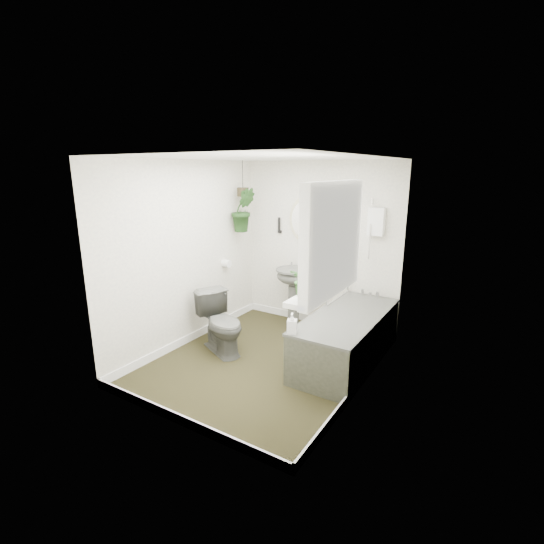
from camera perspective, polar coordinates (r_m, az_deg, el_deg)
The scene contains 22 objects.
floor at distance 4.74m, azimuth -0.98°, elevation -12.88°, with size 2.30×2.80×0.02m, color black.
ceiling at distance 4.21m, azimuth -1.12°, elevation 16.38°, with size 2.30×2.80×0.02m, color white.
wall_back at distance 5.54m, azimuth 6.91°, elevation 3.80°, with size 2.30×0.02×2.30m, color white.
wall_front at distance 3.29m, azimuth -14.55°, elevation -4.16°, with size 2.30×0.02×2.30m, color white.
wall_left at distance 5.04m, azimuth -12.20°, elevation 2.49°, with size 0.02×2.80×2.30m, color white.
wall_right at distance 3.85m, azimuth 13.62°, elevation -1.34°, with size 0.02×2.80×2.30m, color white.
skirting at distance 4.72m, azimuth -0.98°, elevation -12.24°, with size 2.30×2.80×0.10m, color white.
bathtub at distance 4.70m, azimuth 10.75°, elevation -9.40°, with size 0.72×1.72×0.58m, color #4A4C46, non-canonical shape.
bath_screen at distance 4.96m, azimuth 9.81°, elevation 3.94°, with size 0.04×0.72×1.40m, color silver, non-canonical shape.
shower_box at distance 5.13m, azimuth 14.87°, elevation 7.08°, with size 0.20×0.10×0.35m, color white.
oval_mirror at distance 5.55m, azimuth 4.66°, elevation 7.54°, with size 0.46×0.03×0.62m, color beige.
wall_sconce at distance 5.75m, azimuth 1.03°, elevation 6.82°, with size 0.04×0.04×0.22m, color black.
toilet_roll_holder at distance 5.57m, azimuth -6.64°, elevation 1.23°, with size 0.11×0.11×0.11m, color white.
window_recess at distance 3.12m, azimuth 8.83°, elevation 4.64°, with size 0.08×1.00×0.90m, color white.
window_sill at distance 3.25m, azimuth 7.41°, elevation -2.55°, with size 0.18×1.00×0.04m, color white.
window_blinds at distance 3.14m, azimuth 8.07°, elevation 4.72°, with size 0.01×0.86×0.76m, color white.
toilet at distance 4.87m, azimuth -7.30°, elevation -7.32°, with size 0.41×0.72×0.74m, color #4A4C46.
pedestal_sink at distance 5.56m, azimuth 3.15°, elevation -3.78°, with size 0.50×0.43×0.86m, color #4A4C46, non-canonical shape.
sill_plant at distance 2.99m, azimuth 4.80°, elevation -1.16°, with size 0.22×0.19×0.24m, color black.
hanging_plant at distance 5.57m, azimuth -4.19°, elevation 8.96°, with size 0.34×0.27×0.61m, color black.
soap_bottle at distance 3.99m, azimuth 2.91°, elevation -7.41°, with size 0.10×0.10×0.21m, color #363030.
hanging_pot at distance 5.55m, azimuth -4.24°, elevation 11.47°, with size 0.16×0.16×0.12m, color #2D2615.
Camera 1 is at (2.29, -3.53, 2.18)m, focal length 26.00 mm.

